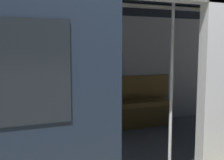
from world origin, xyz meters
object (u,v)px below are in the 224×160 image
bench_seat (89,111)px  book (116,102)px  grab_pole_far (171,88)px  handbag (66,102)px  grab_pole_door (110,92)px  train_car (108,48)px  person_seated (95,93)px

bench_seat → book: bearing=-177.2°
bench_seat → grab_pole_far: grab_pole_far is taller
handbag → book: handbag is taller
handbag → grab_pole_door: bearing=90.9°
grab_pole_far → bench_seat: bearing=-79.5°
train_car → handbag: 1.49m
handbag → grab_pole_far: size_ratio=0.13×
person_seated → grab_pole_far: bearing=98.2°
grab_pole_far → grab_pole_door: bearing=2.7°
grab_pole_door → bench_seat: bearing=-100.3°
train_car → grab_pole_door: size_ratio=3.14×
train_car → handbag: train_car is taller
person_seated → handbag: 0.51m
book → grab_pole_far: grab_pole_far is taller
person_seated → book: size_ratio=5.45×
handbag → grab_pole_far: (-0.76, 1.99, 0.46)m
person_seated → handbag: bearing=-9.7°
person_seated → book: bearing=-169.9°
train_car → grab_pole_door: bearing=70.5°
book → person_seated: bearing=12.8°
bench_seat → train_car: bearing=87.7°
bench_seat → book: size_ratio=14.48×
train_car → grab_pole_door: (0.32, 0.89, -0.44)m
person_seated → grab_pole_door: (0.45, 1.94, 0.33)m
bench_seat → handbag: (0.39, -0.03, 0.20)m
person_seated → grab_pole_far: size_ratio=0.59×
grab_pole_door → train_car: bearing=-109.5°
book → grab_pole_door: size_ratio=0.11×
grab_pole_far → book: bearing=-94.6°
handbag → book: size_ratio=1.18×
grab_pole_door → book: bearing=-113.6°
bench_seat → grab_pole_door: 2.13m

